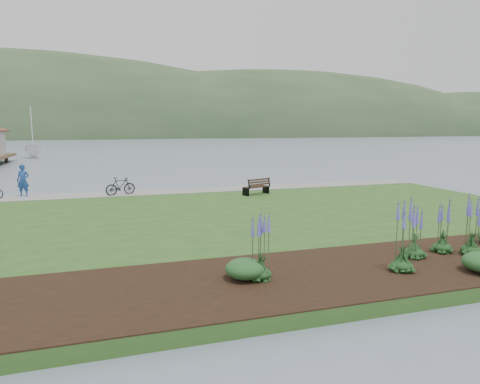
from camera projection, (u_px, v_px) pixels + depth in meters
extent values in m
plane|color=slate|center=(202.00, 219.00, 21.03)|extent=(600.00, 600.00, 0.00)
cube|color=#2A521C|center=(212.00, 224.00, 19.11)|extent=(34.00, 20.00, 0.40)
cube|color=gray|center=(179.00, 191.00, 27.48)|extent=(34.00, 2.20, 0.03)
cube|color=black|center=(373.00, 267.00, 12.60)|extent=(24.00, 4.40, 0.04)
cube|color=black|center=(256.00, 187.00, 26.14)|extent=(1.77, 1.15, 0.05)
cube|color=black|center=(259.00, 182.00, 25.85)|extent=(1.61, 0.76, 0.52)
cube|color=black|center=(246.00, 192.00, 25.67)|extent=(0.27, 0.56, 0.46)
cube|color=black|center=(266.00, 189.00, 26.68)|extent=(0.27, 0.56, 0.46)
imported|color=#1F4492|center=(23.00, 178.00, 25.19)|extent=(0.92, 0.72, 2.25)
imported|color=black|center=(120.00, 186.00, 25.89)|extent=(1.06, 1.90, 1.10)
imported|color=silver|center=(34.00, 158.00, 62.20)|extent=(11.43, 11.54, 23.62)
ellipsoid|color=#153A16|center=(402.00, 265.00, 12.22)|extent=(0.62, 0.62, 0.31)
cone|color=#514CB1|center=(404.00, 225.00, 12.03)|extent=(0.40, 0.40, 2.08)
ellipsoid|color=#153A16|center=(442.00, 247.00, 14.05)|extent=(0.62, 0.62, 0.31)
cone|color=#514CB1|center=(444.00, 219.00, 13.90)|extent=(0.36, 0.36, 1.61)
ellipsoid|color=#153A16|center=(471.00, 250.00, 13.76)|extent=(0.62, 0.62, 0.31)
cone|color=#514CB1|center=(474.00, 218.00, 13.61)|extent=(0.40, 0.40, 1.75)
ellipsoid|color=#153A16|center=(260.00, 274.00, 11.54)|extent=(0.62, 0.62, 0.31)
cone|color=#514CB1|center=(261.00, 234.00, 11.37)|extent=(0.40, 0.40, 1.91)
ellipsoid|color=#153A16|center=(414.00, 252.00, 13.48)|extent=(0.62, 0.62, 0.31)
cone|color=#514CB1|center=(416.00, 224.00, 13.33)|extent=(0.32, 0.32, 1.55)
ellipsoid|color=#1E4C21|center=(245.00, 269.00, 11.57)|extent=(1.09, 1.09, 0.55)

